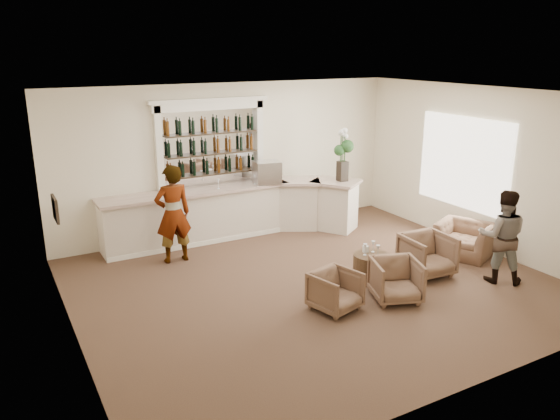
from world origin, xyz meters
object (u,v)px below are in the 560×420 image
at_px(guest, 502,237).
at_px(flower_vase, 343,152).
at_px(armchair_left, 335,291).
at_px(armchair_right, 427,255).
at_px(espresso_machine, 267,172).
at_px(armchair_center, 396,280).
at_px(bar_counter, 235,212).
at_px(cocktail_table, 370,268).
at_px(armchair_far, 465,239).
at_px(sommelier, 173,214).

bearing_deg(guest, flower_vase, -35.32).
distance_m(armchair_left, flower_vase, 4.32).
relative_size(armchair_right, espresso_machine, 1.51).
distance_m(guest, armchair_center, 2.19).
distance_m(bar_counter, cocktail_table, 3.53).
bearing_deg(armchair_far, espresso_machine, -163.71).
bearing_deg(armchair_center, armchair_right, 44.82).
relative_size(cocktail_table, armchair_center, 0.82).
xyz_separation_m(sommelier, espresso_machine, (2.38, 0.67, 0.42)).
bearing_deg(armchair_far, armchair_center, -95.30).
bearing_deg(cocktail_table, sommelier, 136.54).
distance_m(armchair_right, flower_vase, 3.25).
xyz_separation_m(bar_counter, sommelier, (-1.63, -0.74, 0.39)).
height_order(armchair_center, armchair_far, armchair_center).
bearing_deg(espresso_machine, flower_vase, -12.79).
xyz_separation_m(cocktail_table, armchair_center, (-0.12, -0.82, 0.10)).
xyz_separation_m(armchair_left, armchair_right, (2.27, 0.35, 0.06)).
height_order(armchair_left, armchair_right, armchair_right).
bearing_deg(espresso_machine, cocktail_table, -74.55).
bearing_deg(bar_counter, armchair_center, -76.54).
relative_size(guest, flower_vase, 1.42).
height_order(armchair_far, flower_vase, flower_vase).
xyz_separation_m(bar_counter, armchair_right, (2.20, -3.61, -0.19)).
relative_size(armchair_far, espresso_machine, 1.85).
bearing_deg(armchair_left, armchair_right, -5.59).
relative_size(bar_counter, armchair_right, 6.82).
bearing_deg(armchair_center, bar_counter, 123.97).
height_order(cocktail_table, armchair_far, armchair_far).
bearing_deg(armchair_right, armchair_center, -151.82).
distance_m(guest, flower_vase, 3.95).
xyz_separation_m(bar_counter, armchair_center, (0.99, -4.15, -0.22)).
bearing_deg(espresso_machine, armchair_far, -39.78).
height_order(cocktail_table, guest, guest).
bearing_deg(bar_counter, cocktail_table, -71.51).
bearing_deg(sommelier, cocktail_table, 137.17).
bearing_deg(espresso_machine, bar_counter, -175.50).
bearing_deg(armchair_right, flower_vase, 91.29).
bearing_deg(armchair_left, bar_counter, 74.61).
bearing_deg(armchair_left, espresso_machine, 63.72).
distance_m(sommelier, guest, 6.02).
distance_m(bar_counter, armchair_right, 4.23).
bearing_deg(armchair_center, cocktail_table, 102.05).
relative_size(sommelier, espresso_machine, 3.45).
bearing_deg(armchair_left, armchair_center, -24.64).
xyz_separation_m(armchair_center, flower_vase, (1.33, 3.46, 1.46)).
height_order(armchair_left, flower_vase, flower_vase).
bearing_deg(flower_vase, armchair_left, -126.32).
relative_size(armchair_right, armchair_far, 0.81).
bearing_deg(flower_vase, sommelier, -179.40).
xyz_separation_m(armchair_right, flower_vase, (0.13, 2.92, 1.42)).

